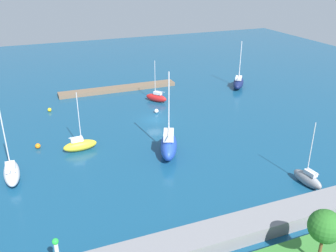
{
  "coord_description": "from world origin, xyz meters",
  "views": [
    {
      "loc": [
        20.43,
        58.22,
        26.19
      ],
      "look_at": [
        0.0,
        6.59,
        1.5
      ],
      "focal_mm": 39.24,
      "sensor_mm": 36.0,
      "label": 1
    }
  ],
  "objects_px": {
    "mooring_buoy_yellow": "(50,110)",
    "pier_dock": "(118,89)",
    "mooring_buoy_orange": "(38,146)",
    "sailboat_gray_east_end": "(307,178)",
    "park_tree_east": "(325,227)",
    "sailboat_red_west_end": "(156,97)",
    "sailboat_blue_far_south": "(169,145)",
    "sailboat_yellow_off_beacon": "(80,145)",
    "sailboat_white_center_basin": "(12,172)",
    "sailboat_navy_lone_south": "(238,82)",
    "mooring_buoy_white": "(156,111)"
  },
  "relations": [
    {
      "from": "mooring_buoy_orange",
      "to": "sailboat_navy_lone_south",
      "type": "bearing_deg",
      "value": -161.58
    },
    {
      "from": "pier_dock",
      "to": "sailboat_red_west_end",
      "type": "bearing_deg",
      "value": 118.62
    },
    {
      "from": "pier_dock",
      "to": "sailboat_red_west_end",
      "type": "distance_m",
      "value": 11.38
    },
    {
      "from": "sailboat_blue_far_south",
      "to": "sailboat_navy_lone_south",
      "type": "height_order",
      "value": "sailboat_blue_far_south"
    },
    {
      "from": "sailboat_gray_east_end",
      "to": "sailboat_navy_lone_south",
      "type": "distance_m",
      "value": 40.66
    },
    {
      "from": "mooring_buoy_orange",
      "to": "sailboat_gray_east_end",
      "type": "bearing_deg",
      "value": 143.39
    },
    {
      "from": "sailboat_red_west_end",
      "to": "mooring_buoy_white",
      "type": "relative_size",
      "value": 10.61
    },
    {
      "from": "sailboat_red_west_end",
      "to": "mooring_buoy_orange",
      "type": "relative_size",
      "value": 10.44
    },
    {
      "from": "mooring_buoy_yellow",
      "to": "mooring_buoy_orange",
      "type": "xyz_separation_m",
      "value": [
        3.11,
        15.29,
        0.04
      ]
    },
    {
      "from": "sailboat_red_west_end",
      "to": "mooring_buoy_orange",
      "type": "bearing_deg",
      "value": 79.74
    },
    {
      "from": "sailboat_yellow_off_beacon",
      "to": "mooring_buoy_white",
      "type": "bearing_deg",
      "value": 28.55
    },
    {
      "from": "park_tree_east",
      "to": "mooring_buoy_white",
      "type": "relative_size",
      "value": 7.18
    },
    {
      "from": "park_tree_east",
      "to": "mooring_buoy_yellow",
      "type": "xyz_separation_m",
      "value": [
        19.28,
        -50.7,
        -4.75
      ]
    },
    {
      "from": "sailboat_yellow_off_beacon",
      "to": "sailboat_gray_east_end",
      "type": "distance_m",
      "value": 32.72
    },
    {
      "from": "park_tree_east",
      "to": "sailboat_blue_far_south",
      "type": "bearing_deg",
      "value": -80.47
    },
    {
      "from": "sailboat_navy_lone_south",
      "to": "sailboat_blue_far_south",
      "type": "bearing_deg",
      "value": 168.37
    },
    {
      "from": "sailboat_gray_east_end",
      "to": "sailboat_white_center_basin",
      "type": "height_order",
      "value": "sailboat_white_center_basin"
    },
    {
      "from": "sailboat_red_west_end",
      "to": "mooring_buoy_orange",
      "type": "height_order",
      "value": "sailboat_red_west_end"
    },
    {
      "from": "park_tree_east",
      "to": "mooring_buoy_yellow",
      "type": "relative_size",
      "value": 7.9
    },
    {
      "from": "sailboat_navy_lone_south",
      "to": "pier_dock",
      "type": "bearing_deg",
      "value": 109.22
    },
    {
      "from": "pier_dock",
      "to": "sailboat_yellow_off_beacon",
      "type": "distance_m",
      "value": 29.01
    },
    {
      "from": "sailboat_red_west_end",
      "to": "sailboat_gray_east_end",
      "type": "bearing_deg",
      "value": 152.98
    },
    {
      "from": "sailboat_blue_far_south",
      "to": "sailboat_red_west_end",
      "type": "height_order",
      "value": "sailboat_blue_far_south"
    },
    {
      "from": "pier_dock",
      "to": "mooring_buoy_orange",
      "type": "relative_size",
      "value": 32.02
    },
    {
      "from": "sailboat_white_center_basin",
      "to": "pier_dock",
      "type": "bearing_deg",
      "value": -37.32
    },
    {
      "from": "sailboat_red_west_end",
      "to": "sailboat_navy_lone_south",
      "type": "relative_size",
      "value": 0.81
    },
    {
      "from": "pier_dock",
      "to": "sailboat_gray_east_end",
      "type": "relative_size",
      "value": 3.04
    },
    {
      "from": "pier_dock",
      "to": "mooring_buoy_white",
      "type": "distance_m",
      "value": 16.25
    },
    {
      "from": "sailboat_yellow_off_beacon",
      "to": "sailboat_navy_lone_south",
      "type": "xyz_separation_m",
      "value": [
        -38.93,
        -18.05,
        0.24
      ]
    },
    {
      "from": "park_tree_east",
      "to": "mooring_buoy_orange",
      "type": "relative_size",
      "value": 7.06
    },
    {
      "from": "sailboat_gray_east_end",
      "to": "mooring_buoy_yellow",
      "type": "distance_m",
      "value": 48.08
    },
    {
      "from": "sailboat_gray_east_end",
      "to": "mooring_buoy_white",
      "type": "distance_m",
      "value": 31.97
    },
    {
      "from": "park_tree_east",
      "to": "mooring_buoy_orange",
      "type": "bearing_deg",
      "value": -57.7
    },
    {
      "from": "park_tree_east",
      "to": "sailboat_red_west_end",
      "type": "distance_m",
      "value": 48.61
    },
    {
      "from": "sailboat_red_west_end",
      "to": "mooring_buoy_yellow",
      "type": "bearing_deg",
      "value": 45.23
    },
    {
      "from": "sailboat_navy_lone_south",
      "to": "mooring_buoy_yellow",
      "type": "distance_m",
      "value": 41.8
    },
    {
      "from": "pier_dock",
      "to": "sailboat_red_west_end",
      "type": "relative_size",
      "value": 3.07
    },
    {
      "from": "pier_dock",
      "to": "sailboat_red_west_end",
      "type": "height_order",
      "value": "sailboat_red_west_end"
    },
    {
      "from": "sailboat_navy_lone_south",
      "to": "mooring_buoy_orange",
      "type": "relative_size",
      "value": 12.81
    },
    {
      "from": "sailboat_navy_lone_south",
      "to": "mooring_buoy_yellow",
      "type": "xyz_separation_m",
      "value": [
        41.79,
        -0.33,
        -0.81
      ]
    },
    {
      "from": "pier_dock",
      "to": "mooring_buoy_yellow",
      "type": "xyz_separation_m",
      "value": [
        15.61,
        7.67,
        -0.02
      ]
    },
    {
      "from": "sailboat_blue_far_south",
      "to": "sailboat_yellow_off_beacon",
      "type": "distance_m",
      "value": 13.61
    },
    {
      "from": "park_tree_east",
      "to": "sailboat_yellow_off_beacon",
      "type": "xyz_separation_m",
      "value": [
        16.41,
        -32.31,
        -4.19
      ]
    },
    {
      "from": "pier_dock",
      "to": "sailboat_white_center_basin",
      "type": "height_order",
      "value": "sailboat_white_center_basin"
    },
    {
      "from": "park_tree_east",
      "to": "sailboat_blue_far_south",
      "type": "relative_size",
      "value": 0.46
    },
    {
      "from": "sailboat_red_west_end",
      "to": "sailboat_gray_east_end",
      "type": "xyz_separation_m",
      "value": [
        -7.41,
        36.44,
        0.02
      ]
    },
    {
      "from": "sailboat_blue_far_south",
      "to": "mooring_buoy_white",
      "type": "xyz_separation_m",
      "value": [
        -4.01,
        -16.43,
        -1.28
      ]
    },
    {
      "from": "mooring_buoy_yellow",
      "to": "pier_dock",
      "type": "bearing_deg",
      "value": -153.83
    },
    {
      "from": "park_tree_east",
      "to": "sailboat_yellow_off_beacon",
      "type": "bearing_deg",
      "value": -63.07
    },
    {
      "from": "mooring_buoy_yellow",
      "to": "sailboat_blue_far_south",
      "type": "bearing_deg",
      "value": 121.14
    }
  ]
}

